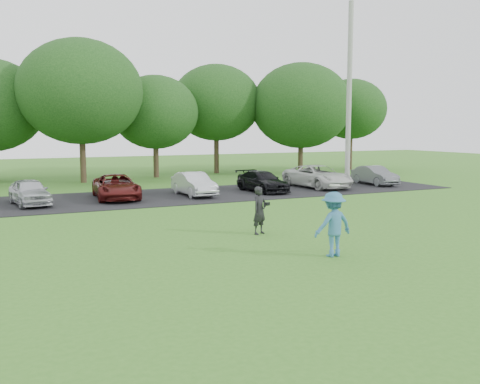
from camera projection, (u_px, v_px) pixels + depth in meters
name	position (u px, v px, depth m)	size (l,w,h in m)	color
ground	(297.00, 255.00, 14.15)	(100.00, 100.00, 0.00)	#377220
parking_lot	(156.00, 197.00, 25.80)	(32.00, 6.50, 0.03)	black
utility_pole	(349.00, 96.00, 29.70)	(0.28, 0.28, 10.21)	#A0A09B
frisbee_player	(333.00, 224.00, 13.93)	(1.12, 0.67, 1.91)	teal
camera_bystander	(260.00, 210.00, 16.85)	(0.65, 0.55, 1.51)	black
parked_cars	(146.00, 185.00, 25.38)	(27.74, 4.74, 1.26)	#4C1410
tree_row	(134.00, 103.00, 34.61)	(42.39, 9.85, 8.64)	#38281C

